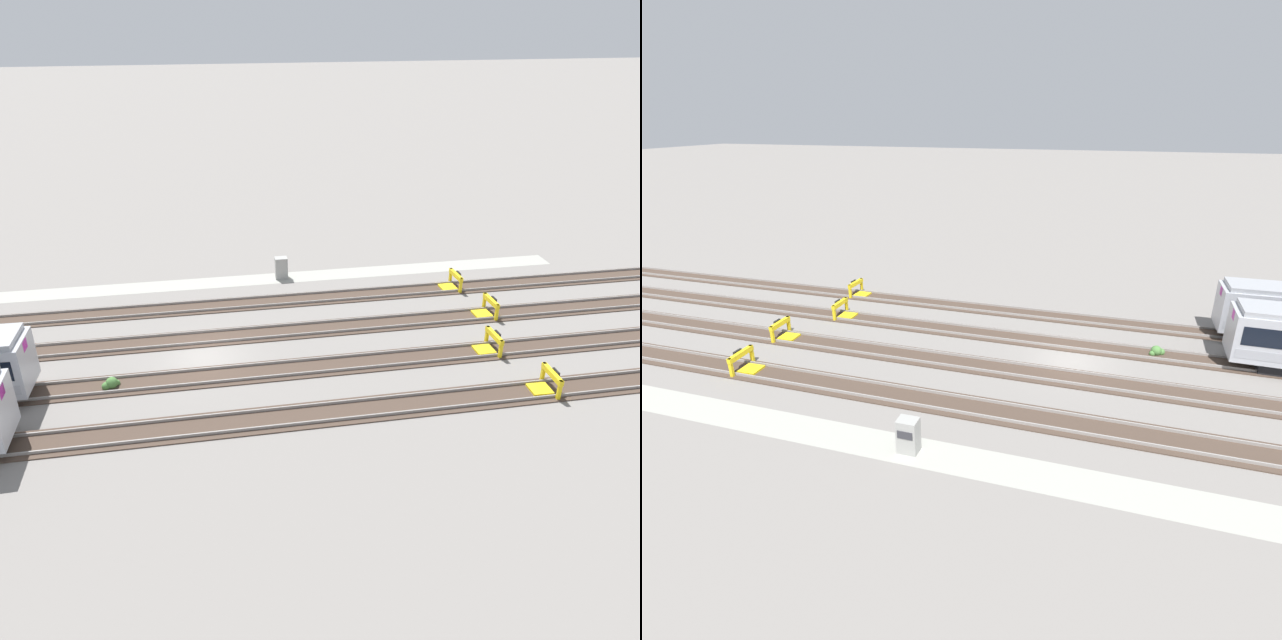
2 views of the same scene
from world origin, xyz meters
The scene contains 12 objects.
ground_plane centered at (0.00, 0.00, 0.00)m, with size 400.00×400.00×0.00m, color gray.
service_walkway centered at (0.00, -10.82, 0.00)m, with size 54.00×2.00×0.01m, color #9E9E93.
rail_track_nearest centered at (0.00, -6.76, 0.04)m, with size 90.00×2.24×0.21m.
rail_track_near_inner centered at (0.00, -2.25, 0.04)m, with size 90.00×2.24×0.21m.
rail_track_middle centered at (0.00, 2.25, 0.04)m, with size 90.00×2.24×0.21m.
rail_track_far_inner centered at (0.00, 6.76, 0.04)m, with size 90.00×2.24×0.21m.
bumper_stop_nearest_track centered at (-17.63, -6.76, 0.51)m, with size 1.37×2.01×1.22m.
bumper_stop_near_inner_track centered at (-18.29, -2.25, 0.51)m, with size 1.36×2.01×1.22m.
bumper_stop_middle_track centered at (-16.48, 2.26, 0.51)m, with size 1.36×2.01×1.22m.
bumper_stop_far_inner_track centered at (-17.66, 6.76, 0.51)m, with size 1.37×2.01×1.22m.
electrical_cabinet centered at (-5.84, -10.87, 0.80)m, with size 0.90×0.73×1.60m.
weed_clump centered at (4.93, 2.34, 0.24)m, with size 0.92×0.70×0.64m.
Camera 2 is at (1.69, -27.32, 13.54)m, focal length 28.00 mm.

